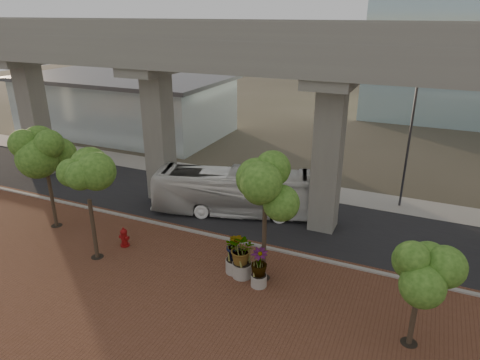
% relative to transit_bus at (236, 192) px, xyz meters
% --- Properties ---
extents(ground, '(160.00, 160.00, 0.00)m').
position_rel_transit_bus_xyz_m(ground, '(-0.13, -1.63, -1.57)').
color(ground, '#3A362A').
rests_on(ground, ground).
extents(brick_plaza, '(70.00, 13.00, 0.06)m').
position_rel_transit_bus_xyz_m(brick_plaza, '(-0.13, -9.63, -1.54)').
color(brick_plaza, brown).
rests_on(brick_plaza, ground).
extents(asphalt_road, '(90.00, 8.00, 0.04)m').
position_rel_transit_bus_xyz_m(asphalt_road, '(-0.13, 0.37, -1.55)').
color(asphalt_road, black).
rests_on(asphalt_road, ground).
extents(curb_strip, '(70.00, 0.25, 0.16)m').
position_rel_transit_bus_xyz_m(curb_strip, '(-0.13, -3.63, -1.49)').
color(curb_strip, gray).
rests_on(curb_strip, ground).
extents(far_sidewalk, '(90.00, 3.00, 0.06)m').
position_rel_transit_bus_xyz_m(far_sidewalk, '(-0.13, 5.87, -1.54)').
color(far_sidewalk, gray).
rests_on(far_sidewalk, ground).
extents(transit_viaduct, '(72.00, 5.60, 12.40)m').
position_rel_transit_bus_xyz_m(transit_viaduct, '(-0.13, 0.37, 5.72)').
color(transit_viaduct, gray).
rests_on(transit_viaduct, ground).
extents(station_pavilion, '(23.00, 13.00, 6.30)m').
position_rel_transit_bus_xyz_m(station_pavilion, '(-20.13, 14.37, 1.65)').
color(station_pavilion, silver).
rests_on(station_pavilion, ground).
extents(transit_bus, '(11.54, 5.69, 3.14)m').
position_rel_transit_bus_xyz_m(transit_bus, '(0.00, 0.00, 0.00)').
color(transit_bus, silver).
rests_on(transit_bus, ground).
extents(fire_hydrant, '(0.59, 0.53, 1.18)m').
position_rel_transit_bus_xyz_m(fire_hydrant, '(-4.14, -6.72, -0.94)').
color(fire_hydrant, maroon).
rests_on(fire_hydrant, ground).
extents(planter_front, '(2.25, 2.25, 2.48)m').
position_rel_transit_bus_xyz_m(planter_front, '(3.38, -6.76, -0.00)').
color(planter_front, '#A5A095').
rests_on(planter_front, ground).
extents(planter_right, '(1.96, 1.96, 2.10)m').
position_rel_transit_bus_xyz_m(planter_right, '(4.48, -7.17, -0.24)').
color(planter_right, '#A8A698').
rests_on(planter_right, ground).
extents(planter_left, '(2.14, 2.14, 2.36)m').
position_rel_transit_bus_xyz_m(planter_left, '(2.87, -6.55, -0.08)').
color(planter_left, '#A59F95').
rests_on(planter_left, ground).
extents(street_tree_far_west, '(3.87, 3.87, 6.65)m').
position_rel_transit_bus_xyz_m(street_tree_far_west, '(-9.76, -6.45, 3.35)').
color(street_tree_far_west, '#473928').
rests_on(street_tree_far_west, ground).
extents(street_tree_near_west, '(3.30, 3.30, 5.99)m').
position_rel_transit_bus_xyz_m(street_tree_near_west, '(-4.78, -8.35, 2.96)').
color(street_tree_near_west, '#473928').
rests_on(street_tree_near_west, ground).
extents(street_tree_near_east, '(3.46, 3.46, 6.67)m').
position_rel_transit_bus_xyz_m(street_tree_near_east, '(4.45, -6.45, 3.55)').
color(street_tree_near_east, '#473928').
rests_on(street_tree_near_east, ground).
extents(street_tree_far_east, '(3.02, 3.02, 5.20)m').
position_rel_transit_bus_xyz_m(street_tree_far_east, '(11.66, -8.35, 2.29)').
color(street_tree_far_east, '#473928').
rests_on(street_tree_far_east, ground).
extents(streetlamp_west, '(0.42, 1.23, 8.52)m').
position_rel_transit_bus_xyz_m(streetlamp_west, '(-8.99, 5.32, 3.40)').
color(streetlamp_west, '#2A292E').
rests_on(streetlamp_west, ground).
extents(streetlamp_east, '(0.44, 1.28, 8.82)m').
position_rel_transit_bus_xyz_m(streetlamp_east, '(10.11, 5.62, 3.58)').
color(streetlamp_east, '#323237').
rests_on(streetlamp_east, ground).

